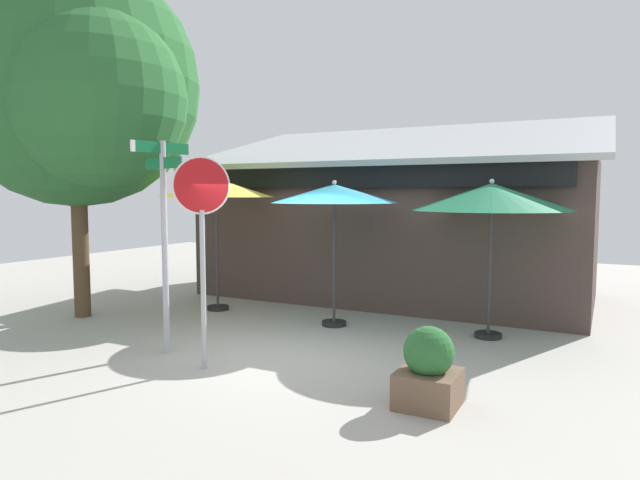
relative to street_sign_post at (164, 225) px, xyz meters
name	(u,v)px	position (x,y,z in m)	size (l,w,h in m)	color
ground_plane	(286,356)	(1.57, 0.84, -1.97)	(28.00, 28.00, 0.10)	#ADA8A0
cafe_building	(396,226)	(1.38, 6.14, -0.29)	(8.89, 4.88, 4.16)	#473833
street_sign_post	(164,225)	(0.00, 0.00, 0.00)	(0.87, 0.93, 3.13)	#A8AAB2
stop_sign	(202,222)	(0.96, -0.31, 0.08)	(0.50, 0.60, 2.87)	#A8AAB2
patio_umbrella_mustard_left	(216,189)	(-1.26, 2.83, 0.54)	(2.32, 2.32, 2.74)	black
patio_umbrella_teal_center	(334,195)	(1.45, 2.70, 0.43)	(2.25, 2.25, 2.61)	black
patio_umbrella_forest_green_right	(492,198)	(4.08, 3.12, 0.39)	(2.55, 2.55, 2.61)	black
shade_tree	(79,87)	(-2.93, 1.01, 2.40)	(5.06, 4.62, 6.74)	brown
sidewalk_planter	(428,370)	(4.06, -0.23, -1.50)	(0.66, 0.66, 0.91)	brown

